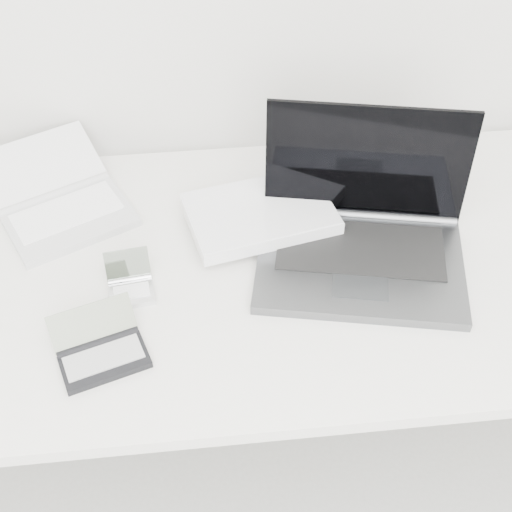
{
  "coord_description": "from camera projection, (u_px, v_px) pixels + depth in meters",
  "views": [
    {
      "loc": [
        -0.14,
        0.52,
        1.79
      ],
      "look_at": [
        -0.03,
        1.51,
        0.79
      ],
      "focal_mm": 50.0,
      "sensor_mm": 36.0,
      "label": 1
    }
  ],
  "objects": [
    {
      "name": "netbook_open_white",
      "position": [
        61.0,
        203.0,
        1.58
      ],
      "size": [
        0.38,
        0.41,
        0.08
      ],
      "rotation": [
        0.0,
        0.0,
        0.45
      ],
      "color": "silver",
      "rests_on": "desk"
    },
    {
      "name": "pda_silver",
      "position": [
        131.0,
        285.0,
        1.42
      ],
      "size": [
        0.1,
        0.11,
        0.07
      ],
      "rotation": [
        0.0,
        0.0,
        0.12
      ],
      "color": "silver",
      "rests_on": "desk"
    },
    {
      "name": "desk",
      "position": [
        268.0,
        277.0,
        1.52
      ],
      "size": [
        1.6,
        0.8,
        0.73
      ],
      "color": "white",
      "rests_on": "ground"
    },
    {
      "name": "laptop_large",
      "position": [
        328.0,
        228.0,
        1.49
      ],
      "size": [
        0.6,
        0.47,
        0.29
      ],
      "rotation": [
        0.0,
        0.0,
        -0.21
      ],
      "color": "#515356",
      "rests_on": "desk"
    },
    {
      "name": "palmtop_charcoal",
      "position": [
        101.0,
        352.0,
        1.3
      ],
      "size": [
        0.19,
        0.18,
        0.07
      ],
      "rotation": [
        0.0,
        0.0,
        0.31
      ],
      "color": "black",
      "rests_on": "desk"
    }
  ]
}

